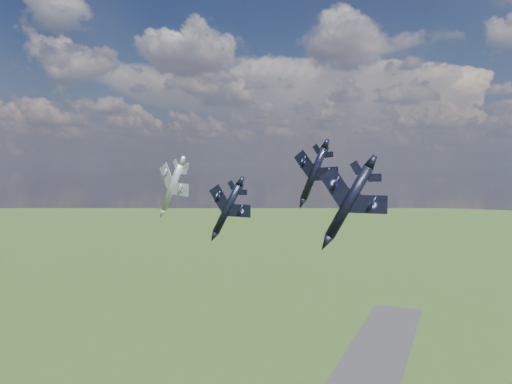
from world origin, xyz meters
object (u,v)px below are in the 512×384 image
at_px(jet_high_navy, 314,173).
at_px(jet_left_silver, 172,187).
at_px(jet_lead_navy, 227,209).
at_px(jet_right_navy, 349,202).

bearing_deg(jet_high_navy, jet_left_silver, -173.46).
distance_m(jet_lead_navy, jet_left_silver, 15.66).
relative_size(jet_right_navy, jet_left_silver, 0.94).
bearing_deg(jet_right_navy, jet_lead_navy, 138.93).
bearing_deg(jet_right_navy, jet_left_silver, 144.21).
bearing_deg(jet_lead_navy, jet_left_silver, 164.19).
bearing_deg(jet_high_navy, jet_lead_navy, -158.18).
bearing_deg(jet_high_navy, jet_right_navy, -53.71).
distance_m(jet_high_navy, jet_left_silver, 29.72).
distance_m(jet_lead_navy, jet_right_navy, 31.08).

